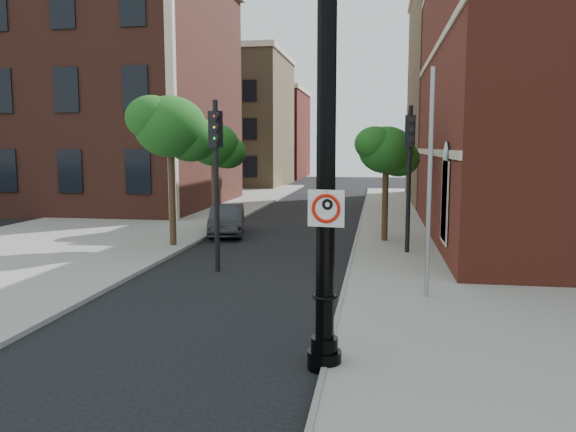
% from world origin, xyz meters
% --- Properties ---
extents(ground, '(120.00, 120.00, 0.00)m').
position_xyz_m(ground, '(0.00, 0.00, 0.00)').
color(ground, black).
rests_on(ground, ground).
extents(sidewalk_right, '(8.00, 60.00, 0.12)m').
position_xyz_m(sidewalk_right, '(6.00, 10.00, 0.06)').
color(sidewalk_right, gray).
rests_on(sidewalk_right, ground).
extents(sidewalk_left, '(10.00, 50.00, 0.12)m').
position_xyz_m(sidewalk_left, '(-9.00, 18.00, 0.06)').
color(sidewalk_left, gray).
rests_on(sidewalk_left, ground).
extents(curb_edge, '(0.10, 60.00, 0.14)m').
position_xyz_m(curb_edge, '(2.05, 10.00, 0.07)').
color(curb_edge, gray).
rests_on(curb_edge, ground).
extents(victorian_building, '(18.60, 14.60, 17.95)m').
position_xyz_m(victorian_building, '(-16.00, 23.97, 8.74)').
color(victorian_building, brown).
rests_on(victorian_building, ground).
extents(bg_building_tan_a, '(12.00, 12.00, 12.00)m').
position_xyz_m(bg_building_tan_a, '(-12.00, 44.00, 6.00)').
color(bg_building_tan_a, olive).
rests_on(bg_building_tan_a, ground).
extents(bg_building_red, '(12.00, 12.00, 10.00)m').
position_xyz_m(bg_building_red, '(-12.00, 58.00, 5.00)').
color(bg_building_red, maroon).
rests_on(bg_building_red, ground).
extents(lamppost, '(0.58, 0.58, 6.90)m').
position_xyz_m(lamppost, '(2.03, -0.00, 3.19)').
color(lamppost, black).
rests_on(lamppost, ground).
extents(no_parking_sign, '(0.60, 0.12, 0.60)m').
position_xyz_m(no_parking_sign, '(2.05, -0.18, 2.76)').
color(no_parking_sign, white).
rests_on(no_parking_sign, ground).
extents(parked_car, '(2.16, 4.11, 1.29)m').
position_xyz_m(parked_car, '(-3.44, 13.74, 0.64)').
color(parked_car, '#29292D').
rests_on(parked_car, ground).
extents(traffic_signal_left, '(0.41, 0.45, 5.08)m').
position_xyz_m(traffic_signal_left, '(-1.86, 6.92, 3.42)').
color(traffic_signal_left, black).
rests_on(traffic_signal_left, ground).
extents(traffic_signal_right, '(0.36, 0.43, 5.10)m').
position_xyz_m(traffic_signal_right, '(3.89, 10.30, 3.43)').
color(traffic_signal_right, black).
rests_on(traffic_signal_right, ground).
extents(utility_pole, '(0.11, 0.11, 5.57)m').
position_xyz_m(utility_pole, '(4.07, 4.53, 2.78)').
color(utility_pole, '#999999').
rests_on(utility_pole, ground).
extents(street_tree_a, '(3.08, 2.78, 5.55)m').
position_xyz_m(street_tree_a, '(-4.55, 10.49, 4.38)').
color(street_tree_a, '#382716').
rests_on(street_tree_a, ground).
extents(street_tree_b, '(2.65, 2.40, 4.78)m').
position_xyz_m(street_tree_b, '(-4.39, 15.27, 3.77)').
color(street_tree_b, '#382716').
rests_on(street_tree_b, ground).
extents(street_tree_c, '(2.50, 2.26, 4.50)m').
position_xyz_m(street_tree_c, '(3.17, 12.74, 3.54)').
color(street_tree_c, '#382716').
rests_on(street_tree_c, ground).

